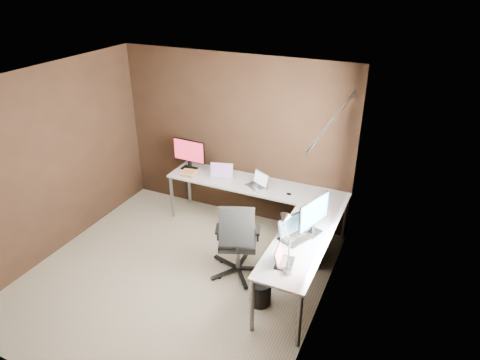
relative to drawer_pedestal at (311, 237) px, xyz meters
name	(u,v)px	position (x,y,z in m)	size (l,w,h in m)	color
room	(197,192)	(-1.09, -1.08, 0.98)	(3.60, 3.60, 2.50)	beige
desk	(268,207)	(-0.59, -0.11, 0.38)	(2.65, 2.25, 0.73)	white
drawer_pedestal	(311,237)	(0.00, 0.00, 0.00)	(0.42, 0.50, 0.60)	white
monitor_left	(189,153)	(-2.09, 0.41, 0.70)	(0.55, 0.16, 0.47)	black
monitor_right	(314,214)	(0.14, -0.53, 0.69)	(0.22, 0.54, 0.46)	black
laptop_white	(221,176)	(-1.48, 0.28, 0.48)	(0.39, 0.32, 0.23)	white
laptop_silver	(258,184)	(-0.89, 0.29, 0.48)	(0.37, 0.34, 0.21)	silver
laptop_black_big	(294,233)	(-0.04, -0.70, 0.48)	(0.39, 0.44, 0.24)	black
laptop_black_small	(282,260)	(0.01, -1.22, 0.47)	(0.22, 0.28, 0.18)	black
book_stack	(189,173)	(-1.98, 0.20, 0.46)	(0.24, 0.20, 0.07)	tan
mouse_left	(187,173)	(-2.02, 0.21, 0.45)	(0.09, 0.06, 0.04)	black
mouse_corner	(289,194)	(-0.41, 0.24, 0.45)	(0.08, 0.05, 0.03)	black
desk_lamp	(285,236)	(0.05, -1.29, 0.84)	(0.20, 0.24, 0.65)	slate
office_chair	(238,253)	(-0.74, -0.74, 0.01)	(0.60, 0.63, 1.07)	black
wastebasket	(260,293)	(-0.27, -1.13, -0.15)	(0.25, 0.25, 0.29)	black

